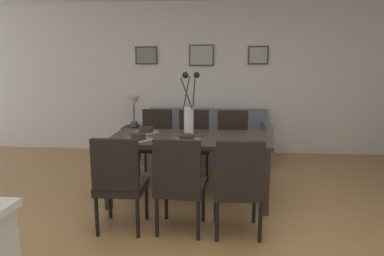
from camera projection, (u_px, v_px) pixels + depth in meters
name	position (u px, v px, depth m)	size (l,w,h in m)	color
ground_plane	(210.00, 240.00, 3.13)	(9.00, 9.00, 0.00)	#A87A47
back_wall_panel	(218.00, 79.00, 6.07)	(9.00, 0.10, 2.60)	white
dining_table	(189.00, 143.00, 3.98)	(1.80, 0.90, 0.74)	#33261E
dining_chair_near_left	(119.00, 180.00, 3.20)	(0.44, 0.44, 0.92)	black
dining_chair_near_right	(156.00, 139.00, 4.89)	(0.45, 0.45, 0.92)	black
dining_chair_far_left	(179.00, 181.00, 3.18)	(0.47, 0.47, 0.92)	black
dining_chair_far_right	(194.00, 140.00, 4.84)	(0.46, 0.46, 0.92)	black
dining_chair_mid_left	(238.00, 183.00, 3.12)	(0.46, 0.46, 0.92)	black
dining_chair_mid_right	(232.00, 141.00, 4.78)	(0.44, 0.44, 0.92)	black
centerpiece_vase	(189.00, 112.00, 3.92)	(0.21, 0.23, 0.73)	silver
placemat_near_left	(138.00, 139.00, 3.82)	(0.32, 0.32, 0.01)	#7F705B
bowl_near_left	(138.00, 136.00, 3.81)	(0.17, 0.17, 0.07)	#2D2826
placemat_near_right	(146.00, 132.00, 4.21)	(0.32, 0.32, 0.01)	#7F705B
bowl_near_right	(146.00, 129.00, 4.21)	(0.17, 0.17, 0.07)	#2D2826
placemat_far_left	(187.00, 140.00, 3.77)	(0.32, 0.32, 0.01)	#7F705B
bowl_far_left	(187.00, 137.00, 3.76)	(0.17, 0.17, 0.07)	#2D2826
sofa	(207.00, 142.00, 5.74)	(2.02, 0.84, 0.80)	slate
side_table	(135.00, 142.00, 5.87)	(0.36, 0.36, 0.52)	black
table_lamp	(134.00, 104.00, 5.75)	(0.22, 0.22, 0.51)	#4C4C51
framed_picture_left	(146.00, 55.00, 6.04)	(0.39, 0.03, 0.31)	#473828
framed_picture_center	(201.00, 55.00, 5.96)	(0.43, 0.03, 0.36)	#473828
framed_picture_right	(258.00, 55.00, 5.87)	(0.34, 0.03, 0.31)	#473828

